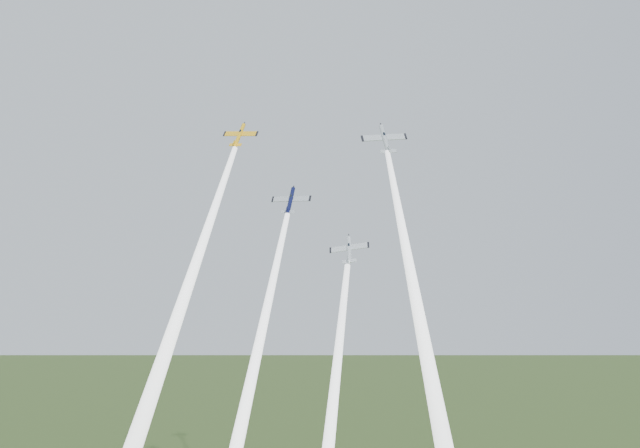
{
  "coord_description": "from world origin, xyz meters",
  "views": [
    {
      "loc": [
        -7.83,
        -140.79,
        80.83
      ],
      "look_at": [
        0.0,
        -6.0,
        92.0
      ],
      "focal_mm": 45.0,
      "sensor_mm": 36.0,
      "label": 1
    }
  ],
  "objects_px": {
    "plane_yellow": "(240,135)",
    "plane_silver_right": "(385,139)",
    "plane_silver_low": "(349,249)",
    "plane_navy": "(291,200)"
  },
  "relations": [
    {
      "from": "plane_navy",
      "to": "plane_silver_right",
      "type": "height_order",
      "value": "plane_silver_right"
    },
    {
      "from": "plane_navy",
      "to": "plane_silver_low",
      "type": "bearing_deg",
      "value": -35.62
    },
    {
      "from": "plane_yellow",
      "to": "plane_silver_right",
      "type": "xyz_separation_m",
      "value": [
        26.85,
        3.03,
        0.14
      ]
    },
    {
      "from": "plane_silver_right",
      "to": "plane_silver_low",
      "type": "distance_m",
      "value": 27.72
    },
    {
      "from": "plane_yellow",
      "to": "plane_silver_low",
      "type": "relative_size",
      "value": 1.02
    },
    {
      "from": "plane_navy",
      "to": "plane_silver_right",
      "type": "distance_m",
      "value": 21.39
    },
    {
      "from": "plane_silver_low",
      "to": "plane_yellow",
      "type": "bearing_deg",
      "value": 160.53
    },
    {
      "from": "plane_yellow",
      "to": "plane_navy",
      "type": "xyz_separation_m",
      "value": [
        9.26,
        0.56,
        -11.76
      ]
    },
    {
      "from": "plane_yellow",
      "to": "plane_silver_low",
      "type": "distance_m",
      "value": 30.93
    },
    {
      "from": "plane_yellow",
      "to": "plane_silver_right",
      "type": "bearing_deg",
      "value": 29.8
    }
  ]
}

